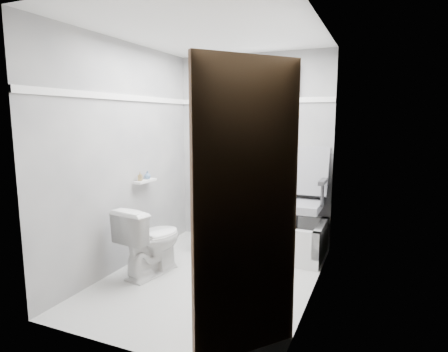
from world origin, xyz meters
The scene contains 19 objects.
floor centered at (0.00, 0.00, 0.00)m, with size 2.60×2.60×0.00m, color silver.
ceiling centered at (0.00, 0.00, 2.40)m, with size 2.60×2.60×0.00m, color silver.
wall_back centered at (0.00, 1.30, 1.20)m, with size 2.00×0.02×2.40m, color slate.
wall_front centered at (0.00, -1.30, 1.20)m, with size 2.00×0.02×2.40m, color slate.
wall_left centered at (-1.00, 0.00, 1.20)m, with size 0.02×2.60×2.40m, color slate.
wall_right centered at (1.00, 0.00, 1.20)m, with size 0.02×2.60×2.40m, color slate.
bathtub centered at (0.23, 0.93, 0.21)m, with size 1.50×0.70×0.42m, color silver, non-canonical shape.
office_chair centered at (0.64, 0.94, 0.70)m, with size 0.67×0.67×1.16m, color slate, non-canonical shape.
toilet centered at (-0.62, -0.12, 0.36)m, with size 0.41×0.73×0.72m, color white.
door centered at (0.98, -1.28, 1.00)m, with size 0.78×0.78×2.00m, color brown, non-canonical shape.
window centered at (0.25, 1.29, 2.02)m, with size 0.66×0.04×0.40m, color black, non-canonical shape.
backerboard centered at (0.25, 1.29, 0.80)m, with size 1.50×0.02×0.78m, color #4C4C4F.
trim_back centered at (0.00, 1.29, 1.82)m, with size 2.00×0.02×0.06m, color white.
trim_left centered at (-0.99, 0.00, 1.82)m, with size 0.02×2.60×0.06m, color white.
pole centered at (0.11, 1.06, 1.05)m, with size 0.02×0.02×1.95m, color silver.
shelf centered at (-0.93, 0.25, 0.90)m, with size 0.10×0.32×0.03m, color white.
soap_bottle_a centered at (-0.94, 0.17, 0.97)m, with size 0.04×0.04×0.10m, color olive.
soap_bottle_b centered at (-0.94, 0.31, 0.96)m, with size 0.07×0.07×0.10m, color slate.
faucet centered at (-0.20, 1.27, 0.55)m, with size 0.26×0.10×0.16m, color silver, non-canonical shape.
Camera 1 is at (1.53, -3.25, 1.61)m, focal length 30.00 mm.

